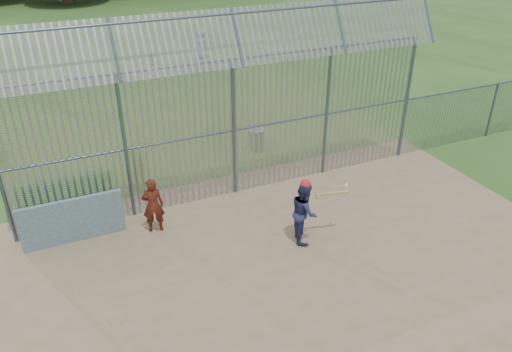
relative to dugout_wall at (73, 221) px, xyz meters
name	(u,v)px	position (x,y,z in m)	size (l,w,h in m)	color
ground	(290,259)	(4.60, -2.90, -0.62)	(120.00, 120.00, 0.00)	#2D511E
dirt_infield	(300,271)	(4.60, -3.40, -0.61)	(14.00, 10.00, 0.02)	#756047
dugout_wall	(73,221)	(0.00, 0.00, 0.00)	(2.50, 0.12, 1.20)	#38566B
batter	(304,212)	(5.29, -2.29, 0.20)	(0.78, 0.61, 1.61)	navy
onlooker	(153,205)	(1.95, -0.38, 0.17)	(0.56, 0.37, 1.53)	maroon
bg_kid_standing	(201,44)	(8.43, 14.88, 0.16)	(0.76, 0.50, 1.57)	slate
bg_kid_seated	(153,58)	(5.60, 14.52, -0.22)	(0.47, 0.20, 0.81)	slate
batting_gear	(312,186)	(5.45, -2.33, 0.92)	(1.25, 0.41, 0.51)	red
trash_can	(257,139)	(6.39, 3.04, -0.24)	(0.56, 0.56, 0.82)	#999BA1
backstop_fence	(293,109)	(6.41, 0.53, 1.74)	(20.09, 0.81, 5.30)	#47566B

